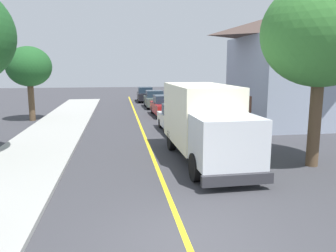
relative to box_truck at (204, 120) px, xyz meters
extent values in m
plane|color=#38383D|center=(-2.14, -6.67, -1.77)|extent=(120.00, 120.00, 0.00)
cube|color=gold|center=(-2.14, 3.33, -1.76)|extent=(0.16, 56.00, 0.01)
cube|color=#F2EDCC|center=(-0.02, 0.73, 0.13)|extent=(2.53, 5.06, 2.60)
cube|color=silver|center=(0.07, -2.76, -0.32)|extent=(2.33, 2.06, 1.70)
cube|color=#1E2D3D|center=(0.10, -3.66, 0.06)|extent=(2.04, 0.14, 0.75)
cube|color=#2D2D33|center=(0.10, -3.84, -1.35)|extent=(2.40, 0.26, 0.36)
cylinder|color=black|center=(1.12, -2.54, -1.27)|extent=(0.33, 1.01, 1.00)
cylinder|color=black|center=(-0.98, -2.59, -1.27)|extent=(0.33, 1.01, 1.00)
cylinder|color=black|center=(1.00, 2.01, -1.27)|extent=(0.33, 1.01, 1.00)
cylinder|color=black|center=(-1.10, 1.95, -1.27)|extent=(0.33, 1.01, 1.00)
cube|color=silver|center=(-0.02, 6.46, -1.12)|extent=(1.99, 4.48, 0.76)
cube|color=#1E2D3D|center=(-0.03, 6.61, -0.42)|extent=(1.66, 1.87, 0.64)
cylinder|color=black|center=(0.83, 5.09, -1.45)|extent=(0.25, 0.65, 0.64)
cylinder|color=black|center=(-0.75, 5.02, -1.45)|extent=(0.25, 0.65, 0.64)
cylinder|color=black|center=(0.71, 7.90, -1.45)|extent=(0.25, 0.65, 0.64)
cylinder|color=black|center=(-0.87, 7.83, -1.45)|extent=(0.25, 0.65, 0.64)
cube|color=maroon|center=(0.15, 13.36, -1.12)|extent=(1.94, 4.46, 0.76)
cube|color=#1E2D3D|center=(0.14, 13.51, -0.42)|extent=(1.64, 1.85, 0.64)
cylinder|color=black|center=(0.98, 11.97, -1.45)|extent=(0.24, 0.65, 0.64)
cylinder|color=black|center=(-0.60, 11.92, -1.45)|extent=(0.24, 0.65, 0.64)
cylinder|color=black|center=(0.89, 14.79, -1.45)|extent=(0.24, 0.65, 0.64)
cylinder|color=black|center=(-0.69, 14.74, -1.45)|extent=(0.24, 0.65, 0.64)
cube|color=#4C564C|center=(-0.04, 19.01, -1.12)|extent=(1.84, 4.41, 0.76)
cube|color=#1E2D3D|center=(-0.04, 19.16, -0.42)|extent=(1.60, 1.81, 0.64)
cylinder|color=black|center=(0.76, 17.61, -1.45)|extent=(0.23, 0.64, 0.64)
cylinder|color=black|center=(-0.82, 17.60, -1.45)|extent=(0.23, 0.64, 0.64)
cylinder|color=black|center=(0.74, 20.43, -1.45)|extent=(0.23, 0.64, 0.64)
cylinder|color=black|center=(-0.84, 20.41, -1.45)|extent=(0.23, 0.64, 0.64)
cube|color=black|center=(-0.46, 24.91, -1.12)|extent=(1.91, 4.45, 0.76)
cube|color=#1E2D3D|center=(-0.45, 25.06, -0.42)|extent=(1.63, 1.84, 0.64)
cylinder|color=black|center=(0.30, 23.48, -1.45)|extent=(0.24, 0.65, 0.64)
cylinder|color=black|center=(-1.28, 23.53, -1.45)|extent=(0.24, 0.65, 0.64)
cylinder|color=black|center=(0.37, 26.30, -1.45)|extent=(0.24, 0.65, 0.64)
cylinder|color=black|center=(-1.21, 26.34, -1.45)|extent=(0.24, 0.65, 0.64)
cylinder|color=gray|center=(2.51, 4.25, -0.67)|extent=(0.08, 0.08, 2.20)
cylinder|color=red|center=(2.51, 4.28, 0.48)|extent=(0.76, 0.03, 0.76)
cylinder|color=white|center=(2.51, 4.30, 0.48)|extent=(0.80, 0.02, 0.80)
cube|color=#939EB2|center=(9.71, 8.24, 1.23)|extent=(9.62, 7.56, 6.00)
pyramid|color=#473833|center=(9.71, 8.24, 5.31)|extent=(10.58, 8.32, 2.15)
cube|color=brown|center=(4.95, 7.24, -0.72)|extent=(0.10, 1.00, 2.10)
cylinder|color=brown|center=(4.14, -1.49, -0.11)|extent=(0.48, 0.48, 3.31)
ellipsoid|color=#387A33|center=(4.14, -1.49, 3.49)|extent=(4.59, 4.59, 4.13)
cylinder|color=brown|center=(-9.97, 12.31, -0.45)|extent=(0.44, 0.44, 2.63)
ellipsoid|color=#1E5123|center=(-9.97, 12.31, 2.24)|extent=(3.23, 3.23, 2.90)
camera|label=1|loc=(-3.63, -13.59, 2.22)|focal=35.65mm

